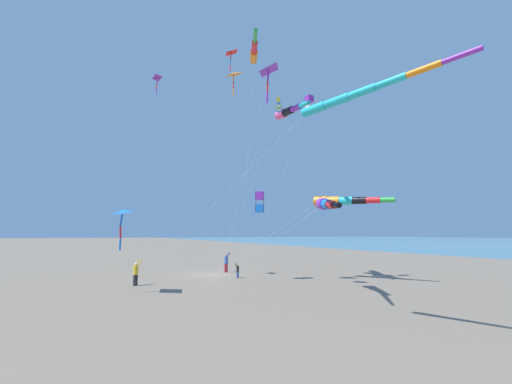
% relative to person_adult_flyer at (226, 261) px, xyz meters
% --- Properties ---
extents(ground_plane, '(600.00, 600.00, 0.00)m').
position_rel_person_adult_flyer_xyz_m(ground_plane, '(1.96, 1.00, -1.05)').
color(ground_plane, '#756654').
extents(person_adult_flyer, '(0.58, 0.45, 1.93)m').
position_rel_person_adult_flyer_xyz_m(person_adult_flyer, '(0.00, 0.00, 0.00)').
color(person_adult_flyer, '#B72833').
rests_on(person_adult_flyer, ground_plane).
extents(person_child_green_jacket, '(0.66, 0.63, 1.83)m').
position_rel_person_adult_flyer_xyz_m(person_child_green_jacket, '(8.97, 4.99, -0.06)').
color(person_child_green_jacket, '#232328').
rests_on(person_child_green_jacket, ground_plane).
extents(person_child_grey_jacket, '(0.44, 0.40, 1.23)m').
position_rel_person_adult_flyer_xyz_m(person_child_grey_jacket, '(0.56, 4.30, -0.38)').
color(person_child_grey_jacket, '#335199').
rests_on(person_child_grey_jacket, ground_plane).
extents(kite_windsock_striped_overhead, '(8.31, 19.39, 9.59)m').
position_rel_person_adult_flyer_xyz_m(kite_windsock_striped_overhead, '(2.70, 21.47, 8.29)').
color(kite_windsock_striped_overhead, '#1EB7C6').
rests_on(kite_windsock_striped_overhead, ground_plane).
extents(kite_delta_small_distant, '(4.28, 9.30, 16.98)m').
position_rel_person_adult_flyer_xyz_m(kite_delta_small_distant, '(2.36, 7.46, 15.58)').
color(kite_delta_small_distant, orange).
rests_on(kite_delta_small_distant, ground_plane).
extents(kite_windsock_white_trailing, '(2.79, 14.66, 11.88)m').
position_rel_person_adult_flyer_xyz_m(kite_windsock_white_trailing, '(2.41, 14.92, 10.20)').
color(kite_windsock_white_trailing, blue).
rests_on(kite_windsock_white_trailing, ground_plane).
extents(kite_delta_long_streamer_right, '(3.92, 4.28, 18.12)m').
position_rel_person_adult_flyer_xyz_m(kite_delta_long_streamer_right, '(-0.75, 7.66, 16.62)').
color(kite_delta_long_streamer_right, purple).
rests_on(kite_delta_long_streamer_right, ground_plane).
extents(kite_box_magenta_far_left, '(4.07, 6.74, 15.76)m').
position_rel_person_adult_flyer_xyz_m(kite_box_magenta_far_left, '(-4.40, 8.40, 13.96)').
color(kite_box_magenta_far_left, purple).
rests_on(kite_box_magenta_far_left, ground_plane).
extents(kite_windsock_purple_drifting, '(5.69, 10.54, 6.31)m').
position_rel_person_adult_flyer_xyz_m(kite_windsock_purple_drifting, '(-2.16, 13.34, 4.70)').
color(kite_windsock_purple_drifting, purple).
rests_on(kite_windsock_purple_drifting, ground_plane).
extents(kite_delta_yellow_midlevel, '(8.98, 7.35, 5.45)m').
position_rel_person_adult_flyer_xyz_m(kite_delta_yellow_midlevel, '(10.32, 8.18, 4.07)').
color(kite_delta_yellow_midlevel, blue).
rests_on(kite_delta_yellow_midlevel, ground_plane).
extents(kite_windsock_blue_topmost, '(4.01, 11.19, 15.15)m').
position_rel_person_adult_flyer_xyz_m(kite_windsock_blue_topmost, '(-2.97, 7.15, 13.49)').
color(kite_windsock_blue_topmost, '#EF4C93').
rests_on(kite_windsock_blue_topmost, ground_plane).
extents(kite_delta_rainbow_low_near, '(3.23, 7.82, 17.31)m').
position_rel_person_adult_flyer_xyz_m(kite_delta_rainbow_low_near, '(3.47, 9.75, 15.94)').
color(kite_delta_rainbow_low_near, red).
rests_on(kite_delta_rainbow_low_near, ground_plane).
extents(kite_windsock_red_high_left, '(3.12, 8.73, 20.91)m').
position_rel_person_adult_flyer_xyz_m(kite_windsock_red_high_left, '(-0.26, 5.88, 19.14)').
color(kite_windsock_red_high_left, orange).
rests_on(kite_windsock_red_high_left, ground_plane).
extents(kite_box_checkered_midright, '(4.81, 4.91, 7.28)m').
position_rel_person_adult_flyer_xyz_m(kite_box_checkered_midright, '(-0.45, 6.57, 5.36)').
color(kite_box_checkered_midright, purple).
rests_on(kite_box_checkered_midright, ground_plane).
extents(kite_delta_teal_far_right, '(7.29, 2.89, 18.14)m').
position_rel_person_adult_flyer_xyz_m(kite_delta_teal_far_right, '(7.51, 1.60, 16.76)').
color(kite_delta_teal_far_right, purple).
rests_on(kite_delta_teal_far_right, ground_plane).
extents(kite_windsock_orange_high_right, '(11.55, 10.59, 7.05)m').
position_rel_person_adult_flyer_xyz_m(kite_windsock_orange_high_right, '(-6.79, 9.42, 5.48)').
color(kite_windsock_orange_high_right, orange).
rests_on(kite_windsock_orange_high_right, ground_plane).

